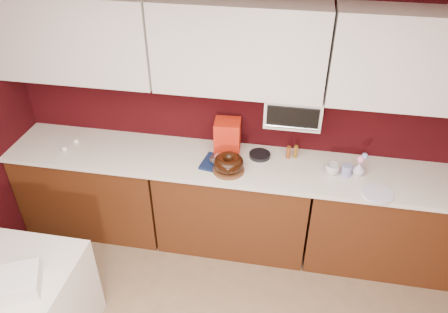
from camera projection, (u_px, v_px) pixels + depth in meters
ceiling at (130, 93)px, 1.22m from camera, size 4.00×4.50×0.02m
wall_back at (240, 109)px, 3.75m from camera, size 4.00×0.02×2.50m
base_cabinet_left at (96, 188)px, 4.16m from camera, size 1.31×0.58×0.86m
base_cabinet_center at (233, 204)px, 3.96m from camera, size 1.31×0.58×0.86m
base_cabinet_right at (386, 223)px, 3.77m from camera, size 1.31×0.58×0.86m
countertop at (234, 164)px, 3.71m from camera, size 4.00×0.62×0.04m
upper_cabinet_left at (73, 37)px, 3.47m from camera, size 1.31×0.33×0.70m
upper_cabinet_center at (239, 48)px, 3.27m from camera, size 1.31×0.33×0.70m
upper_cabinet_right at (426, 61)px, 3.08m from camera, size 1.31×0.33×0.70m
toaster_oven at (294, 108)px, 3.49m from camera, size 0.45×0.30×0.25m
toaster_oven_door at (293, 118)px, 3.36m from camera, size 0.40×0.02×0.18m
toaster_oven_handle at (292, 127)px, 3.39m from camera, size 0.42×0.02×0.02m
dining_table at (10, 309)px, 3.12m from camera, size 1.00×0.80×0.75m
cake_base at (229, 170)px, 3.59m from camera, size 0.31×0.31×0.02m
bundt_cake at (229, 163)px, 3.55m from camera, size 0.27×0.27×0.10m
navy_towel at (220, 164)px, 3.66m from camera, size 0.33×0.29×0.02m
foil_ham_nest at (220, 159)px, 3.64m from camera, size 0.21×0.19×0.06m
roasted_ham at (220, 157)px, 3.62m from camera, size 0.11×0.10×0.06m
pandoro_box at (227, 136)px, 3.76m from camera, size 0.23×0.21×0.30m
dark_pan at (260, 155)px, 3.76m from camera, size 0.21×0.21×0.03m
coffee_mug at (332, 168)px, 3.54m from camera, size 0.12×0.12×0.11m
blue_jar at (347, 170)px, 3.52m from camera, size 0.11×0.11×0.10m
flower_vase at (359, 168)px, 3.52m from camera, size 0.11×0.11×0.13m
flower_pink at (361, 159)px, 3.48m from camera, size 0.06×0.06×0.06m
flower_blue at (365, 156)px, 3.48m from camera, size 0.05×0.05×0.05m
china_plate at (378, 194)px, 3.35m from camera, size 0.32×0.32×0.01m
amber_bottle at (288, 152)px, 3.72m from camera, size 0.05×0.05×0.11m
egg_left at (64, 149)px, 3.83m from camera, size 0.06×0.04×0.04m
egg_right at (76, 141)px, 3.93m from camera, size 0.06×0.05×0.04m
newspaper_stack at (13, 284)px, 2.77m from camera, size 0.41×0.38×0.11m
amber_bottle_tall at (296, 152)px, 3.72m from camera, size 0.04×0.04×0.12m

